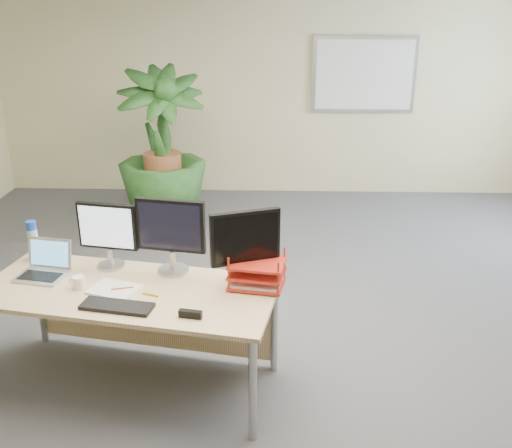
{
  "coord_description": "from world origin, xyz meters",
  "views": [
    {
      "loc": [
        0.08,
        -3.4,
        2.43
      ],
      "look_at": [
        -0.04,
        0.35,
        0.95
      ],
      "focal_mm": 40.0,
      "sensor_mm": 36.0,
      "label": 1
    }
  ],
  "objects_px": {
    "floor_plant": "(163,168)",
    "laptop": "(45,266)",
    "desk": "(136,302)",
    "monitor_right": "(171,231)",
    "monitor_left": "(108,231)"
  },
  "relations": [
    {
      "from": "monitor_right",
      "to": "laptop",
      "type": "distance_m",
      "value": 0.88
    },
    {
      "from": "desk",
      "to": "floor_plant",
      "type": "relative_size",
      "value": 1.32
    },
    {
      "from": "floor_plant",
      "to": "laptop",
      "type": "bearing_deg",
      "value": -97.56
    },
    {
      "from": "monitor_left",
      "to": "laptop",
      "type": "height_order",
      "value": "monitor_left"
    },
    {
      "from": "monitor_left",
      "to": "laptop",
      "type": "distance_m",
      "value": 0.47
    },
    {
      "from": "floor_plant",
      "to": "desk",
      "type": "bearing_deg",
      "value": -83.62
    },
    {
      "from": "desk",
      "to": "floor_plant",
      "type": "bearing_deg",
      "value": 96.38
    },
    {
      "from": "floor_plant",
      "to": "laptop",
      "type": "distance_m",
      "value": 2.5
    },
    {
      "from": "floor_plant",
      "to": "monitor_right",
      "type": "bearing_deg",
      "value": -77.89
    },
    {
      "from": "desk",
      "to": "monitor_left",
      "type": "bearing_deg",
      "value": 134.03
    },
    {
      "from": "floor_plant",
      "to": "monitor_left",
      "type": "distance_m",
      "value": 2.36
    },
    {
      "from": "desk",
      "to": "floor_plant",
      "type": "distance_m",
      "value": 2.59
    },
    {
      "from": "monitor_right",
      "to": "monitor_left",
      "type": "bearing_deg",
      "value": 171.66
    },
    {
      "from": "monitor_left",
      "to": "monitor_right",
      "type": "height_order",
      "value": "monitor_right"
    },
    {
      "from": "floor_plant",
      "to": "monitor_right",
      "type": "relative_size",
      "value": 2.93
    }
  ]
}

